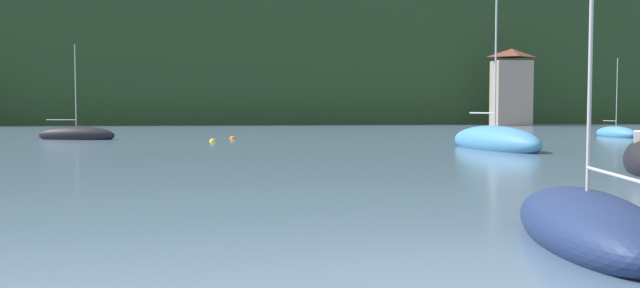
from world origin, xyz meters
TOP-DOWN VIEW (x-y plane):
  - wooded_hillside at (-22.59, 130.96)m, footprint 352.00×45.37m
  - shore_building_westcentral at (30.37, 98.20)m, footprint 4.67×3.18m
  - sailboat_near_0 at (3.12, 28.12)m, footprint 2.82×5.75m
  - sailboat_far_1 at (25.95, 66.60)m, footprint 1.79×4.81m
  - sailboat_far_5 at (-14.59, 67.11)m, footprint 6.07×3.20m
  - sailboat_far_6 at (11.01, 52.99)m, footprint 3.60×8.58m
  - mooring_buoy_near at (-4.74, 62.57)m, footprint 0.45×0.45m
  - mooring_buoy_mid at (-3.48, 66.21)m, footprint 0.46×0.46m

SIDE VIEW (x-z plane):
  - mooring_buoy_near at x=-4.74m, z-range -0.22..0.22m
  - mooring_buoy_mid at x=-3.48m, z-range -0.23..0.23m
  - sailboat_far_1 at x=25.95m, z-range -2.94..3.46m
  - sailboat_near_0 at x=3.12m, z-range -2.98..3.55m
  - sailboat_far_5 at x=-14.59m, z-range -3.26..3.87m
  - sailboat_far_6 at x=11.01m, z-range -4.78..5.61m
  - shore_building_westcentral at x=30.37m, z-range -0.12..9.43m
  - wooded_hillside at x=-22.59m, z-range -14.02..28.39m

